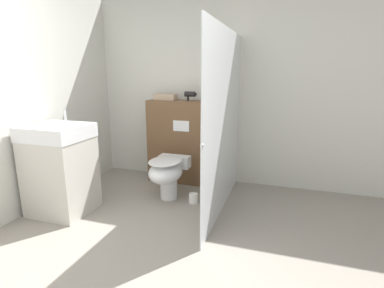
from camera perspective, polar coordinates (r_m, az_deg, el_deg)
name	(u,v)px	position (r m, az deg, el deg)	size (l,w,h in m)	color
ground_plane	(113,285)	(2.47, -14.77, -24.56)	(12.00, 12.00, 0.00)	gray
wall_back	(205,91)	(4.18, 2.49, 10.00)	(8.00, 0.06, 2.50)	silver
partition_panel	(185,142)	(4.12, -1.33, 0.38)	(1.02, 0.31, 1.14)	brown
shower_glass	(225,124)	(3.21, 6.23, 3.86)	(0.04, 1.78, 1.94)	silver
toilet	(167,173)	(3.60, -4.73, -5.48)	(0.39, 0.62, 0.51)	white
sink_vanity	(60,169)	(3.54, -23.77, -4.38)	(0.62, 0.57, 1.11)	beige
hair_drier	(191,94)	(3.99, -0.27, 9.43)	(0.17, 0.07, 0.12)	black
folded_towel	(166,97)	(4.13, -5.07, 8.90)	(0.29, 0.16, 0.08)	tan
spare_toilet_roll	(193,198)	(3.60, 0.23, -10.28)	(0.11, 0.11, 0.11)	white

